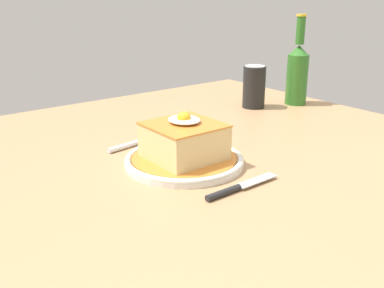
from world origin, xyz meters
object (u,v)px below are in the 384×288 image
(fork, at_px, (130,145))
(soda_can, at_px, (254,87))
(knife, at_px, (233,189))
(main_plate, at_px, (184,160))
(beer_bottle_green, at_px, (297,71))

(fork, distance_m, soda_can, 0.48)
(knife, distance_m, soda_can, 0.61)
(main_plate, relative_size, soda_can, 1.94)
(fork, height_order, soda_can, soda_can)
(knife, xyz_separation_m, beer_bottle_green, (-0.35, 0.58, 0.09))
(fork, bearing_deg, main_plate, 11.75)
(main_plate, height_order, soda_can, soda_can)
(main_plate, relative_size, knife, 1.45)
(soda_can, bearing_deg, knife, -48.30)
(main_plate, height_order, beer_bottle_green, beer_bottle_green)
(main_plate, bearing_deg, knife, -3.57)
(main_plate, bearing_deg, soda_can, 119.00)
(knife, bearing_deg, beer_bottle_green, 121.17)
(main_plate, height_order, fork, main_plate)
(soda_can, bearing_deg, fork, -79.84)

